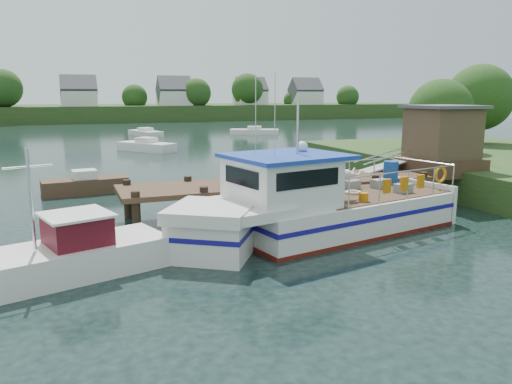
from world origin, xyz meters
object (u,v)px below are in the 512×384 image
object	(u,v)px
work_boat	(51,259)
moored_c	(371,148)
dock	(397,155)
moored_d	(145,133)
moored_b	(147,146)
moored_rowboat	(85,185)
lobster_boat	(314,208)
moored_far	(254,131)

from	to	relation	value
work_boat	moored_c	world-z (taller)	work_boat
dock	moored_d	world-z (taller)	dock
moored_b	moored_d	size ratio (longest dim) A/B	0.90
dock	moored_b	size ratio (longest dim) A/B	2.97
work_boat	moored_rowboat	size ratio (longest dim) A/B	1.60
moored_b	dock	bearing A→B (deg)	-55.22
lobster_boat	moored_c	size ratio (longest dim) A/B	1.73
moored_d	moored_rowboat	bearing A→B (deg)	-89.77
work_boat	dock	bearing A→B (deg)	1.29
dock	moored_far	size ratio (longest dim) A/B	2.61
moored_far	moored_d	distance (m)	13.48
moored_far	work_boat	bearing A→B (deg)	-108.03
lobster_boat	moored_rowboat	world-z (taller)	lobster_boat
dock	moored_c	distance (m)	20.40
dock	moored_c	xyz separation A→B (m)	(10.29, 17.52, -1.84)
moored_c	moored_d	distance (m)	29.53
dock	moored_rowboat	xyz separation A→B (m)	(-13.43, 7.45, -1.79)
moored_b	moored_c	xyz separation A→B (m)	(17.84, -8.22, -0.06)
dock	work_boat	size ratio (longest dim) A/B	2.42
moored_b	moored_c	world-z (taller)	moored_b
moored_far	lobster_boat	bearing A→B (deg)	-99.12
lobster_boat	work_boat	xyz separation A→B (m)	(-8.64, -1.22, -0.45)
moored_rowboat	moored_c	distance (m)	25.77
work_boat	moored_d	bearing A→B (deg)	61.40
work_boat	moored_b	size ratio (longest dim) A/B	1.23
dock	moored_b	bearing A→B (deg)	106.35
work_boat	moored_far	distance (m)	50.58
work_boat	moored_rowboat	distance (m)	12.45
moored_far	moored_b	distance (m)	21.31
moored_rowboat	moored_d	size ratio (longest dim) A/B	0.69
moored_far	dock	bearing A→B (deg)	-92.54
dock	moored_b	distance (m)	26.89
moored_c	dock	bearing A→B (deg)	-110.49
lobster_boat	moored_rowboat	size ratio (longest dim) A/B	2.76
moored_b	moored_c	bearing A→B (deg)	-6.30
dock	lobster_boat	distance (m)	7.28
dock	moored_c	bearing A→B (deg)	59.57
work_boat	moored_b	xyz separation A→B (m)	(7.23, 30.66, -0.12)
work_boat	moored_d	world-z (taller)	work_boat
dock	lobster_boat	world-z (taller)	lobster_boat
work_boat	moored_far	world-z (taller)	work_boat
work_boat	moored_b	distance (m)	31.50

